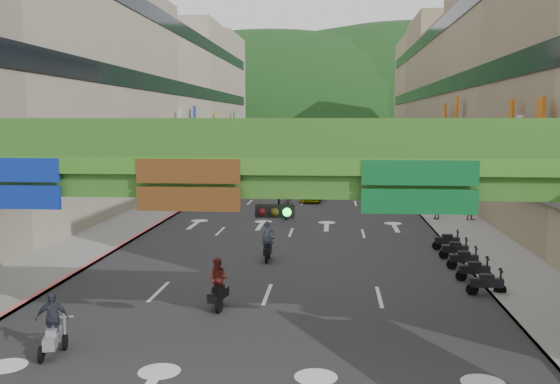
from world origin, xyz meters
TOP-DOWN VIEW (x-y plane):
  - road_slab at (0.00, 50.00)m, footprint 18.00×140.00m
  - sidewalk_left at (-11.00, 50.00)m, footprint 4.00×140.00m
  - sidewalk_right at (11.00, 50.00)m, footprint 4.00×140.00m
  - curb_left at (-9.10, 50.00)m, footprint 0.20×140.00m
  - curb_right at (9.10, 50.00)m, footprint 0.20×140.00m
  - building_row_left at (-18.93, 50.00)m, footprint 12.80×95.00m
  - building_row_right at (18.93, 50.00)m, footprint 12.80×95.00m
  - overpass_near at (0.93, 5.38)m, footprint 28.00×12.27m
  - overpass_far at (0.00, 65.00)m, footprint 28.00×2.20m
  - hill_left at (-15.00, 160.00)m, footprint 168.00×140.00m
  - hill_right at (25.00, 180.00)m, footprint 208.00×176.00m
  - bunting_string at (0.00, 30.00)m, footprint 26.00×0.36m
  - scooter_rider_near at (-0.62, 18.03)m, footprint 0.62×1.60m
  - scooter_rider_mid at (-1.62, 9.97)m, footprint 0.88×1.58m
  - scooter_rider_left at (-5.68, 4.87)m, footprint 1.02×1.58m
  - scooter_rider_far at (-0.72, 31.53)m, footprint 0.96×1.60m
  - parked_scooter_row at (8.80, 17.01)m, footprint 1.60×9.35m
  - car_silver at (-5.30, 60.52)m, footprint 1.60×4.07m
  - car_yellow at (0.75, 41.36)m, footprint 1.96×4.49m
  - pedestrian_red at (12.20, 31.04)m, footprint 1.07×1.01m
  - pedestrian_dark at (9.80, 31.24)m, footprint 0.96×0.81m
  - pedestrian_blue at (9.95, 37.04)m, footprint 0.81×0.55m

SIDE VIEW (x-z plane):
  - hill_left at x=-15.00m, z-range -56.00..56.00m
  - hill_right at x=25.00m, z-range -64.00..64.00m
  - road_slab at x=0.00m, z-range 0.00..0.02m
  - sidewalk_left at x=-11.00m, z-range 0.00..0.15m
  - sidewalk_right at x=11.00m, z-range 0.00..0.15m
  - curb_left at x=-9.10m, z-range 0.00..0.18m
  - curb_right at x=9.10m, z-range 0.00..0.18m
  - parked_scooter_row at x=8.80m, z-range -0.02..1.06m
  - car_silver at x=-5.30m, z-range 0.00..1.32m
  - car_yellow at x=0.75m, z-range 0.00..1.50m
  - pedestrian_dark at x=9.80m, z-range 0.00..1.54m
  - pedestrian_blue at x=9.95m, z-range 0.00..1.67m
  - pedestrian_red at x=12.20m, z-range 0.00..1.75m
  - scooter_rider_near at x=-0.62m, z-range -0.07..1.96m
  - scooter_rider_mid at x=-1.62m, z-range 0.02..1.95m
  - scooter_rider_left at x=-5.68m, z-range 0.00..1.98m
  - scooter_rider_far at x=-0.72m, z-range 0.03..2.22m
  - overpass_near at x=0.93m, z-range 1.66..8.76m
  - overpass_far at x=0.00m, z-range 1.85..8.95m
  - bunting_string at x=0.00m, z-range 5.73..6.19m
  - building_row_left at x=-18.93m, z-range -0.04..18.96m
  - building_row_right at x=18.93m, z-range -0.04..18.96m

